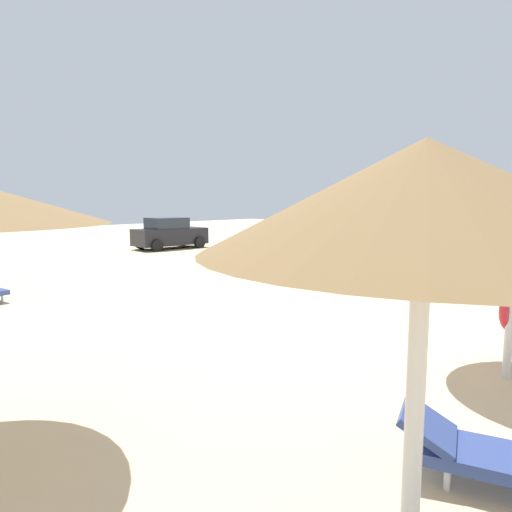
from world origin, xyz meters
TOP-DOWN VIEW (x-y plane):
  - ground_plane at (0.00, 0.00)m, footprint 80.00×80.00m
  - parasol_1 at (-5.98, -3.72)m, footprint 2.74×2.74m
  - lounger_1 at (-4.30, -3.91)m, footprint 1.16×2.01m
  - parked_car at (6.55, 15.33)m, footprint 4.15×2.31m

SIDE VIEW (x-z plane):
  - ground_plane at x=0.00m, z-range 0.00..0.00m
  - lounger_1 at x=-4.30m, z-range -0.01..0.63m
  - parked_car at x=6.55m, z-range -0.04..1.68m
  - parasol_1 at x=-5.98m, z-range 1.15..4.16m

